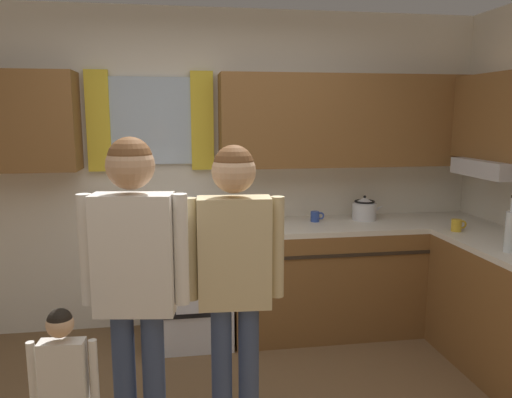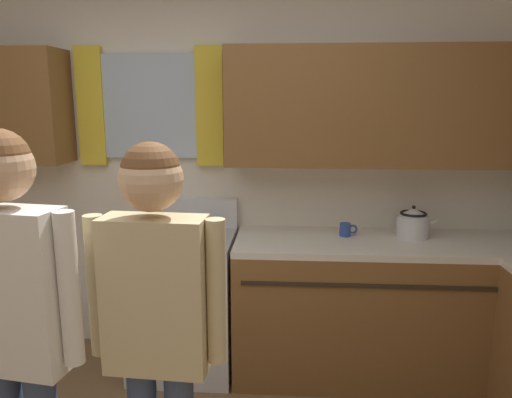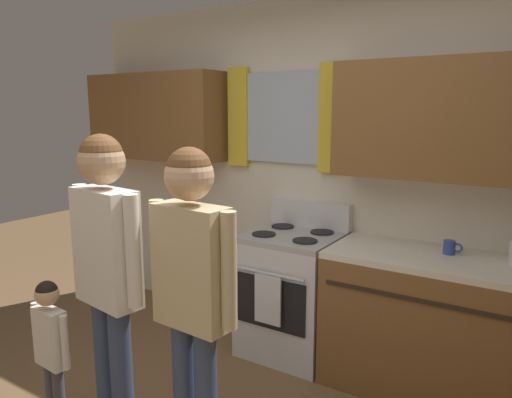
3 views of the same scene
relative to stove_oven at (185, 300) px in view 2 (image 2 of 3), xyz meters
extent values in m
cube|color=silver|center=(0.17, 0.36, 0.83)|extent=(4.60, 0.10, 2.60)
cube|color=silver|center=(-0.26, 0.29, 1.25)|extent=(0.63, 0.03, 0.68)
cube|color=yellow|center=(-0.66, 0.28, 1.25)|extent=(0.18, 0.04, 0.78)
cube|color=yellow|center=(0.15, 0.28, 1.25)|extent=(0.18, 0.04, 0.78)
cube|color=brown|center=(1.37, 0.15, 1.25)|extent=(2.20, 0.32, 0.73)
cube|color=brown|center=(1.41, 0.00, -0.04)|extent=(2.12, 0.62, 0.86)
cube|color=silver|center=(1.41, 0.00, 0.41)|extent=(2.12, 0.62, 0.04)
cube|color=#2D2319|center=(1.41, -0.32, 0.25)|extent=(2.00, 0.01, 0.02)
cube|color=silver|center=(0.00, 0.00, -0.04)|extent=(0.65, 0.62, 0.86)
cube|color=black|center=(0.00, -0.32, 0.01)|extent=(0.53, 0.01, 0.36)
cylinder|color=#ADADB2|center=(0.00, -0.34, 0.23)|extent=(0.53, 0.02, 0.02)
cube|color=#ADADB2|center=(0.00, 0.00, 0.41)|extent=(0.65, 0.62, 0.04)
cube|color=silver|center=(0.00, 0.27, 0.53)|extent=(0.65, 0.08, 0.20)
cylinder|color=black|center=(-0.16, -0.14, 0.44)|extent=(0.17, 0.17, 0.01)
cylinder|color=black|center=(0.16, -0.14, 0.44)|extent=(0.17, 0.17, 0.01)
cylinder|color=black|center=(-0.16, 0.13, 0.44)|extent=(0.17, 0.17, 0.01)
cylinder|color=black|center=(0.16, 0.13, 0.44)|extent=(0.17, 0.17, 0.01)
cube|color=silver|center=(0.00, -0.35, 0.05)|extent=(0.20, 0.02, 0.34)
cylinder|color=#2D479E|center=(1.04, 0.08, 0.48)|extent=(0.07, 0.07, 0.08)
torus|color=#2D479E|center=(1.09, 0.08, 0.48)|extent=(0.06, 0.01, 0.06)
cylinder|color=silver|center=(1.47, 0.09, 0.50)|extent=(0.20, 0.20, 0.14)
cone|color=silver|center=(1.47, 0.09, 0.60)|extent=(0.18, 0.18, 0.05)
sphere|color=black|center=(1.47, 0.09, 0.63)|extent=(0.02, 0.02, 0.02)
cone|color=silver|center=(1.60, 0.09, 0.53)|extent=(0.09, 0.04, 0.07)
torus|color=black|center=(1.47, 0.09, 0.59)|extent=(0.17, 0.17, 0.02)
cube|color=white|center=(-0.27, -1.44, 0.64)|extent=(0.40, 0.21, 0.58)
cylinder|color=white|center=(-0.05, -1.47, 0.67)|extent=(0.07, 0.07, 0.53)
cube|color=#D1BC8C|center=(0.21, -1.37, 0.61)|extent=(0.37, 0.18, 0.57)
cylinder|color=#D1BC8C|center=(0.43, -1.39, 0.64)|extent=(0.07, 0.07, 0.52)
cylinder|color=#D1BC8C|center=(-0.01, -1.36, 0.64)|extent=(0.07, 0.07, 0.52)
sphere|color=#DBAD84|center=(0.21, -1.37, 1.03)|extent=(0.22, 0.22, 0.22)
sphere|color=brown|center=(0.21, -1.37, 1.05)|extent=(0.20, 0.20, 0.20)
camera|label=1|loc=(-0.06, -3.77, 1.29)|focal=34.75mm
camera|label=2|loc=(0.67, -2.94, 1.28)|focal=33.83mm
camera|label=3|loc=(1.57, -2.96, 1.31)|focal=33.71mm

